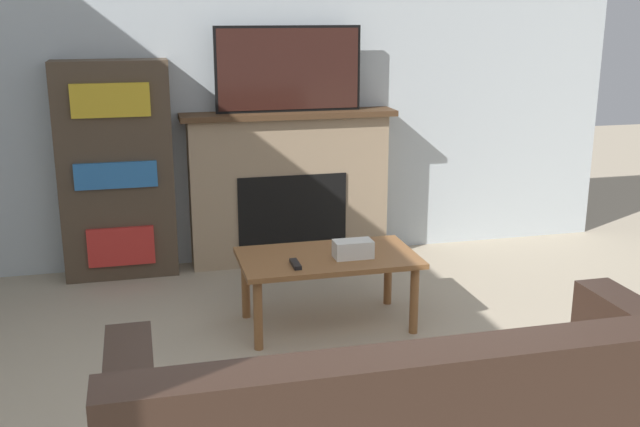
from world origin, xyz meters
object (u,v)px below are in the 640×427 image
object	(u,v)px
fireplace	(289,187)
tv	(289,69)
coffee_table	(328,264)
bookshelf	(116,171)

from	to	relation	value
fireplace	tv	xyz separation A→B (m)	(0.00, -0.02, 0.84)
fireplace	coffee_table	distance (m)	1.22
fireplace	coffee_table	bearing A→B (deg)	-91.19
tv	bookshelf	bearing A→B (deg)	-179.90
coffee_table	fireplace	bearing A→B (deg)	88.81
bookshelf	coffee_table	bearing A→B (deg)	-45.40
tv	coffee_table	size ratio (longest dim) A/B	1.01
fireplace	coffee_table	world-z (taller)	fireplace
tv	bookshelf	size ratio (longest dim) A/B	0.69
coffee_table	bookshelf	bearing A→B (deg)	134.60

